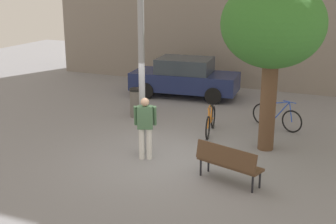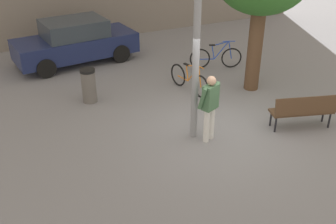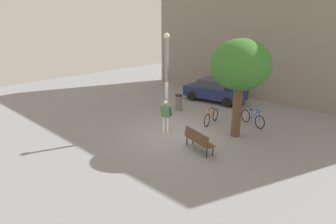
{
  "view_description": "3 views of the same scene",
  "coord_description": "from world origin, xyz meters",
  "px_view_note": "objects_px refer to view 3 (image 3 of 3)",
  "views": [
    {
      "loc": [
        4.69,
        -10.57,
        4.66
      ],
      "look_at": [
        -0.23,
        0.58,
        1.07
      ],
      "focal_mm": 49.61,
      "sensor_mm": 36.0,
      "label": 1
    },
    {
      "loc": [
        -4.93,
        -7.34,
        5.14
      ],
      "look_at": [
        -1.46,
        -0.14,
        0.89
      ],
      "focal_mm": 42.47,
      "sensor_mm": 36.0,
      "label": 2
    },
    {
      "loc": [
        8.41,
        -9.74,
        5.3
      ],
      "look_at": [
        -0.87,
        0.25,
        0.86
      ],
      "focal_mm": 29.68,
      "sensor_mm": 36.0,
      "label": 3
    }
  ],
  "objects_px": {
    "lamppost": "(167,79)",
    "bicycle_blue": "(253,118)",
    "park_bench": "(198,139)",
    "parked_car_navy": "(215,90)",
    "person_by_lamppost": "(166,114)",
    "bicycle_orange": "(211,117)",
    "plaza_tree": "(240,66)",
    "trash_bin": "(179,102)"
  },
  "relations": [
    {
      "from": "plaza_tree",
      "to": "lamppost",
      "type": "bearing_deg",
      "value": -150.33
    },
    {
      "from": "lamppost",
      "to": "park_bench",
      "type": "height_order",
      "value": "lamppost"
    },
    {
      "from": "plaza_tree",
      "to": "bicycle_orange",
      "type": "distance_m",
      "value": 3.59
    },
    {
      "from": "person_by_lamppost",
      "to": "plaza_tree",
      "type": "xyz_separation_m",
      "value": [
        2.74,
        2.01,
        2.44
      ]
    },
    {
      "from": "lamppost",
      "to": "person_by_lamppost",
      "type": "bearing_deg",
      "value": -52.86
    },
    {
      "from": "plaza_tree",
      "to": "parked_car_navy",
      "type": "height_order",
      "value": "plaza_tree"
    },
    {
      "from": "plaza_tree",
      "to": "parked_car_navy",
      "type": "distance_m",
      "value": 6.79
    },
    {
      "from": "person_by_lamppost",
      "to": "plaza_tree",
      "type": "relative_size",
      "value": 0.36
    },
    {
      "from": "plaza_tree",
      "to": "person_by_lamppost",
      "type": "bearing_deg",
      "value": -143.7
    },
    {
      "from": "person_by_lamppost",
      "to": "park_bench",
      "type": "relative_size",
      "value": 1.0
    },
    {
      "from": "bicycle_blue",
      "to": "plaza_tree",
      "type": "bearing_deg",
      "value": -87.6
    },
    {
      "from": "park_bench",
      "to": "trash_bin",
      "type": "distance_m",
      "value": 5.85
    },
    {
      "from": "park_bench",
      "to": "parked_car_navy",
      "type": "bearing_deg",
      "value": 118.87
    },
    {
      "from": "bicycle_blue",
      "to": "bicycle_orange",
      "type": "relative_size",
      "value": 0.95
    },
    {
      "from": "lamppost",
      "to": "trash_bin",
      "type": "height_order",
      "value": "lamppost"
    },
    {
      "from": "park_bench",
      "to": "bicycle_blue",
      "type": "relative_size",
      "value": 0.98
    },
    {
      "from": "bicycle_orange",
      "to": "trash_bin",
      "type": "relative_size",
      "value": 1.79
    },
    {
      "from": "bicycle_orange",
      "to": "parked_car_navy",
      "type": "bearing_deg",
      "value": 121.65
    },
    {
      "from": "trash_bin",
      "to": "parked_car_navy",
      "type": "bearing_deg",
      "value": 81.8
    },
    {
      "from": "bicycle_orange",
      "to": "lamppost",
      "type": "bearing_deg",
      "value": -116.15
    },
    {
      "from": "person_by_lamppost",
      "to": "parked_car_navy",
      "type": "distance_m",
      "value": 6.77
    },
    {
      "from": "bicycle_blue",
      "to": "parked_car_navy",
      "type": "xyz_separation_m",
      "value": [
        -4.19,
        2.64,
        0.39
      ]
    },
    {
      "from": "lamppost",
      "to": "parked_car_navy",
      "type": "bearing_deg",
      "value": 101.63
    },
    {
      "from": "parked_car_navy",
      "to": "trash_bin",
      "type": "bearing_deg",
      "value": -98.2
    },
    {
      "from": "lamppost",
      "to": "park_bench",
      "type": "xyz_separation_m",
      "value": [
        2.65,
        -0.87,
        -2.1
      ]
    },
    {
      "from": "lamppost",
      "to": "park_bench",
      "type": "distance_m",
      "value": 3.49
    },
    {
      "from": "person_by_lamppost",
      "to": "bicycle_blue",
      "type": "bearing_deg",
      "value": 56.06
    },
    {
      "from": "park_bench",
      "to": "bicycle_orange",
      "type": "height_order",
      "value": "bicycle_orange"
    },
    {
      "from": "plaza_tree",
      "to": "bicycle_orange",
      "type": "xyz_separation_m",
      "value": [
        -1.84,
        0.63,
        -3.02
      ]
    },
    {
      "from": "bicycle_orange",
      "to": "trash_bin",
      "type": "bearing_deg",
      "value": 167.4
    },
    {
      "from": "lamppost",
      "to": "bicycle_blue",
      "type": "height_order",
      "value": "lamppost"
    },
    {
      "from": "bicycle_blue",
      "to": "bicycle_orange",
      "type": "bearing_deg",
      "value": -143.26
    },
    {
      "from": "parked_car_navy",
      "to": "plaza_tree",
      "type": "bearing_deg",
      "value": -46.97
    },
    {
      "from": "lamppost",
      "to": "parked_car_navy",
      "type": "relative_size",
      "value": 1.11
    },
    {
      "from": "person_by_lamppost",
      "to": "bicycle_orange",
      "type": "relative_size",
      "value": 0.93
    },
    {
      "from": "plaza_tree",
      "to": "parked_car_navy",
      "type": "bearing_deg",
      "value": 133.03
    },
    {
      "from": "park_bench",
      "to": "parked_car_navy",
      "type": "xyz_separation_m",
      "value": [
        -3.94,
        7.14,
        0.23
      ]
    },
    {
      "from": "bicycle_blue",
      "to": "person_by_lamppost",
      "type": "bearing_deg",
      "value": -123.94
    },
    {
      "from": "bicycle_orange",
      "to": "plaza_tree",
      "type": "bearing_deg",
      "value": -18.85
    },
    {
      "from": "person_by_lamppost",
      "to": "plaza_tree",
      "type": "distance_m",
      "value": 4.19
    },
    {
      "from": "person_by_lamppost",
      "to": "parked_car_navy",
      "type": "height_order",
      "value": "person_by_lamppost"
    },
    {
      "from": "lamppost",
      "to": "plaza_tree",
      "type": "distance_m",
      "value": 3.51
    }
  ]
}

